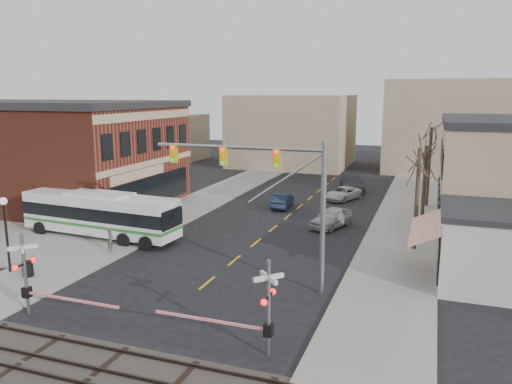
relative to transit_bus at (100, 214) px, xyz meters
The scene contains 21 objects.
ground 13.47m from the transit_bus, 34.14° to the right, with size 160.00×160.00×0.00m, color black.
sidewalk_west 12.72m from the transit_bus, 82.93° to the left, with size 5.00×60.00×0.12m, color gray.
sidewalk_east 24.12m from the transit_bus, 31.32° to the left, with size 5.00×60.00×0.12m, color gray.
ballast_strip 19.11m from the transit_bus, 54.50° to the right, with size 160.00×5.00×0.06m, color #332D28.
rail_tracks 19.10m from the transit_bus, 54.50° to the right, with size 160.00×3.91×0.14m.
brick_building 18.32m from the transit_bus, 151.90° to the left, with size 30.40×15.40×9.60m.
tree_east_a 22.08m from the transit_bus, 11.81° to the left, with size 0.28×0.28×6.75m.
tree_east_b 24.29m from the transit_bus, 25.68° to the left, with size 0.28×0.28×6.30m.
tree_east_c 28.85m from the transit_bus, 40.01° to the left, with size 0.28×0.28×7.20m.
transit_bus is the anchor object (origin of this frame).
traffic_signal_mast 15.83m from the transit_bus, 17.65° to the right, with size 9.58×0.30×8.00m.
rr_crossing_west 12.99m from the transit_bus, 66.55° to the right, with size 5.60×1.36×4.00m.
rr_crossing_east 20.02m from the transit_bus, 35.73° to the right, with size 5.60×1.36×4.00m.
street_lamp 8.15m from the transit_bus, 92.71° to the right, with size 0.44×0.44×4.41m.
trash_bin 8.40m from the transit_bus, 81.84° to the right, with size 0.60×0.60×0.86m, color black.
car_a 17.40m from the transit_bus, 29.07° to the left, with size 1.81×4.49×1.53m, color #A6A5AA.
car_b 16.73m from the transit_bus, 54.81° to the left, with size 1.42×4.06×1.34m, color #18233E.
car_c 23.64m from the transit_bus, 52.94° to the left, with size 2.10×4.56×1.27m, color silver.
car_d 27.99m from the transit_bus, 59.23° to the left, with size 2.29×5.64×1.64m, color #3B3C40.
pedestrian_near 4.19m from the transit_bus, 44.88° to the right, with size 0.59×0.39×1.61m, color #4E443F.
pedestrian_far 1.78m from the transit_bus, 15.95° to the right, with size 0.79×0.61×1.62m, color #323758.
Camera 1 is at (11.35, -21.60, 10.34)m, focal length 35.00 mm.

